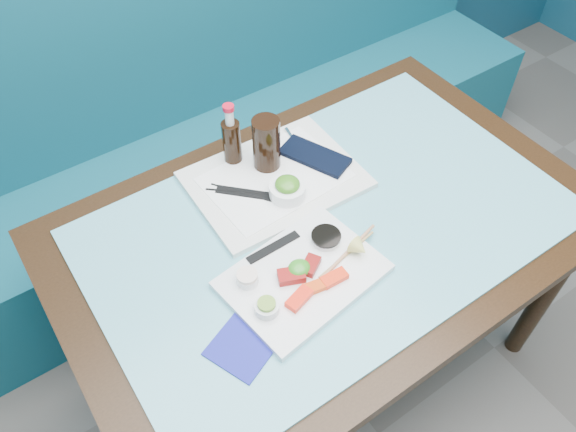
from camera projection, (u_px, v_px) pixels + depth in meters
booth_bench at (195, 150)px, 2.20m from camera, size 3.00×0.56×1.17m
dining_table at (327, 243)px, 1.53m from camera, size 1.40×0.90×0.75m
glass_top at (329, 223)px, 1.46m from camera, size 1.22×0.76×0.01m
sashimi_plate at (303, 276)px, 1.34m from camera, size 0.39×0.31×0.02m
salmon_left at (299, 298)px, 1.27m from camera, size 0.07×0.05×0.02m
salmon_mid at (316, 287)px, 1.30m from camera, size 0.06×0.04×0.01m
salmon_right at (334, 278)px, 1.31m from camera, size 0.07×0.03×0.02m
tuna_left at (291, 276)px, 1.31m from camera, size 0.07×0.06×0.02m
tuna_right at (310, 265)px, 1.33m from camera, size 0.07×0.06×0.02m
seaweed_garnish at (299, 268)px, 1.32m from camera, size 0.06×0.05×0.03m
ramekin_wasabi at (267, 307)px, 1.25m from camera, size 0.06×0.06×0.02m
wasabi_fill at (267, 304)px, 1.24m from camera, size 0.05×0.05×0.01m
ramekin_ginger at (248, 279)px, 1.31m from camera, size 0.06×0.06×0.02m
ginger_fill at (247, 275)px, 1.29m from camera, size 0.06×0.06×0.01m
soy_dish at (326, 239)px, 1.39m from camera, size 0.09×0.09×0.01m
soy_fill at (326, 236)px, 1.38m from camera, size 0.09×0.09×0.01m
lemon_wedge at (360, 248)px, 1.35m from camera, size 0.05×0.05×0.05m
chopstick_sleeve at (273, 247)px, 1.38m from camera, size 0.15×0.03×0.00m
wooden_chopstick_a at (344, 256)px, 1.36m from camera, size 0.24×0.07×0.01m
wooden_chopstick_b at (347, 254)px, 1.36m from camera, size 0.19×0.04×0.01m
serving_tray at (275, 180)px, 1.55m from camera, size 0.46×0.35×0.02m
paper_placemat at (275, 177)px, 1.54m from camera, size 0.38×0.28×0.00m
seaweed_bowl at (287, 191)px, 1.48m from camera, size 0.10×0.10×0.04m
seaweed_salad at (287, 184)px, 1.46m from camera, size 0.08×0.08×0.03m
cola_glass at (266, 144)px, 1.51m from camera, size 0.10×0.10×0.16m
navy_pouch at (315, 156)px, 1.58m from camera, size 0.16×0.21×0.02m
fork at (292, 137)px, 1.64m from camera, size 0.03×0.09×0.01m
black_chopstick_a at (246, 194)px, 1.50m from camera, size 0.12×0.17×0.01m
black_chopstick_b at (249, 193)px, 1.50m from camera, size 0.18×0.16×0.01m
tray_sleeve at (247, 193)px, 1.50m from camera, size 0.14×0.14×0.00m
cola_bottle_body at (232, 144)px, 1.54m from camera, size 0.07×0.07×0.15m
cola_bottle_neck at (229, 117)px, 1.47m from camera, size 0.03×0.03×0.05m
cola_bottle_cap at (228, 108)px, 1.45m from camera, size 0.04×0.04×0.01m
blue_napkin at (243, 346)px, 1.22m from camera, size 0.17×0.17×0.01m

